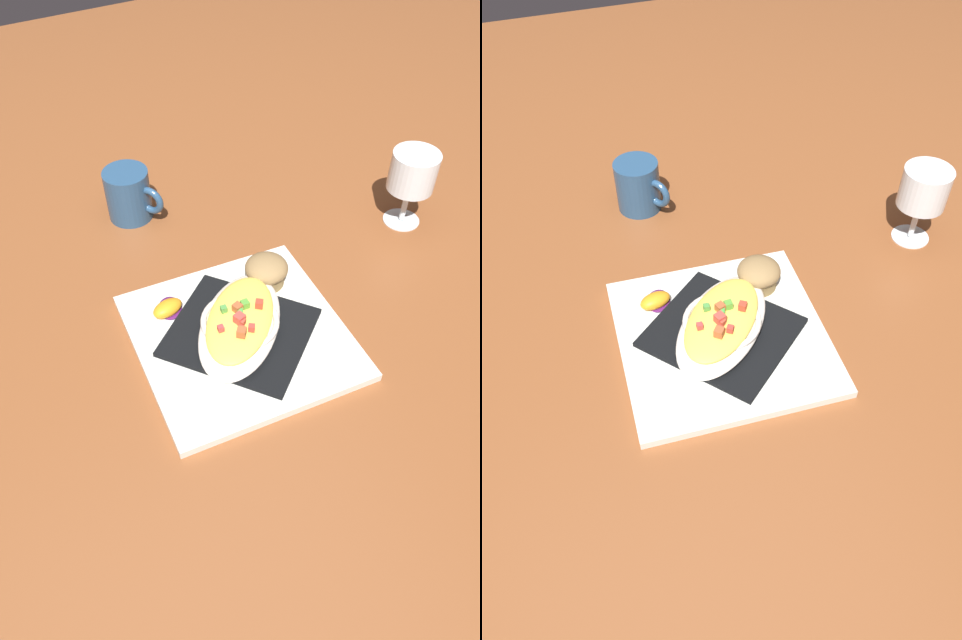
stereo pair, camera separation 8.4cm
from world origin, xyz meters
The scene contains 8 objects.
ground_plane centered at (0.00, 0.00, 0.00)m, with size 2.60×2.60×0.00m, color brown.
square_plate centered at (0.00, 0.00, 0.01)m, with size 0.30×0.30×0.01m, color white.
folded_napkin centered at (0.00, 0.00, 0.02)m, with size 0.17×0.19×0.01m, color black.
gratin_dish centered at (0.00, 0.00, 0.04)m, with size 0.22×0.23×0.05m.
muffin centered at (0.09, 0.08, 0.04)m, with size 0.07×0.07×0.05m.
orange_garnish centered at (-0.07, 0.09, 0.02)m, with size 0.06×0.06×0.02m.
coffee_mug centered at (-0.03, 0.35, 0.04)m, with size 0.09×0.10×0.09m.
stemmed_glass centered at (0.39, 0.11, 0.09)m, with size 0.08×0.08×0.14m.
Camera 1 is at (-0.26, -0.49, 0.67)m, focal length 33.21 mm.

